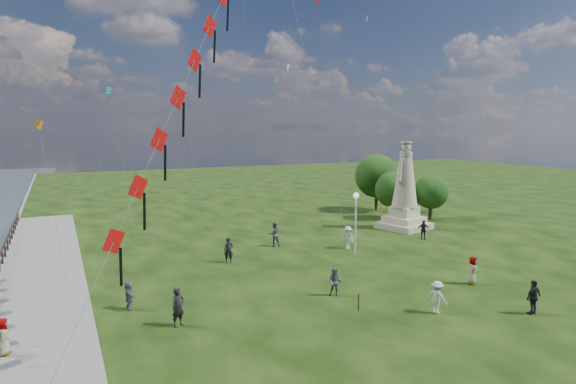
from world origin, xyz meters
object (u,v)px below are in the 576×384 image
person_4 (473,271)px  person_5 (129,295)px  person_6 (229,250)px  statue (405,196)px  person_9 (423,230)px  person_7 (274,234)px  person_2 (437,297)px  person_3 (533,297)px  person_8 (348,237)px  person_1 (335,282)px  person_10 (4,339)px  person_0 (178,307)px  lamppost (356,210)px

person_4 → person_5: bearing=138.1°
person_5 → person_6: 9.30m
statue → person_9: (-1.37, -4.11, -2.16)m
person_5 → person_7: size_ratio=0.79×
person_2 → person_3: (4.14, -2.19, 0.06)m
person_8 → person_7: bearing=-137.5°
person_6 → person_7: (4.65, 2.83, 0.09)m
statue → person_2: (-11.56, -16.67, -2.15)m
person_1 → person_10: 15.55m
person_4 → person_9: 11.37m
person_6 → person_7: bearing=51.7°
person_1 → person_5: size_ratio=1.05×
person_0 → person_7: size_ratio=0.96×
person_2 → person_3: person_3 is taller
person_3 → person_8: 14.89m
person_1 → person_4: bearing=29.5°
statue → person_9: statue is taller
person_1 → person_7: bearing=123.6°
person_3 → person_10: (-23.01, 6.14, -0.10)m
person_10 → lamppost: bearing=-67.6°
person_2 → person_8: (2.95, 12.66, 0.05)m
person_1 → person_7: (1.57, 11.59, 0.16)m
person_2 → person_8: bearing=-36.2°
lamppost → person_4: 9.23m
person_2 → person_8: person_8 is taller
person_0 → person_8: 17.22m
statue → person_3: (-7.42, -18.86, -2.10)m
person_8 → person_6: bearing=-105.8°
person_2 → person_6: person_6 is taller
person_4 → statue: bearing=37.4°
person_2 → person_5: 15.39m
person_6 → person_9: bearing=19.1°
person_0 → person_5: size_ratio=1.22×
statue → person_10: statue is taller
person_3 → person_8: (-1.19, 14.85, -0.00)m
person_10 → person_7: bearing=-51.3°
person_5 → person_10: size_ratio=0.99×
person_10 → person_5: bearing=-54.7°
person_3 → person_4: person_3 is taller
statue → person_6: size_ratio=4.53×
lamppost → person_7: bearing=131.8°
lamppost → person_1: 9.31m
person_3 → statue: bearing=-116.0°
person_0 → person_4: 16.95m
person_1 → person_4: 8.49m
lamppost → person_9: 8.20m
person_4 → person_5: size_ratio=1.09×
person_1 → person_3: 9.82m
statue → person_4: 15.81m
person_1 → person_5: (-10.33, 2.93, -0.04)m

